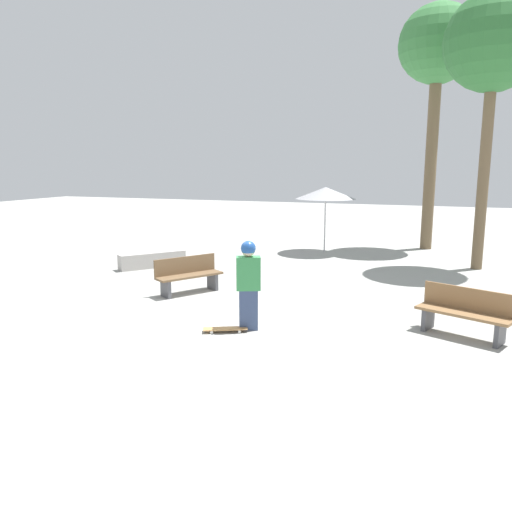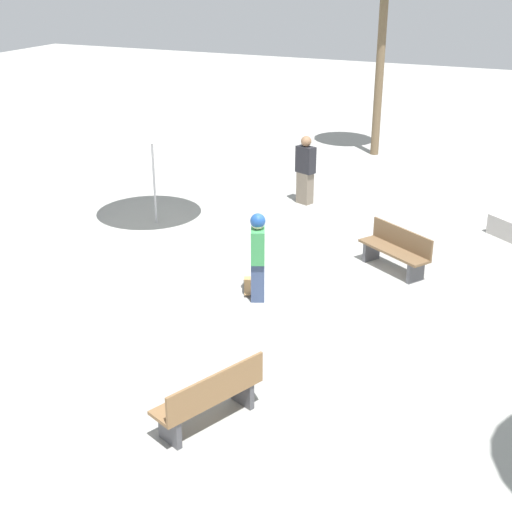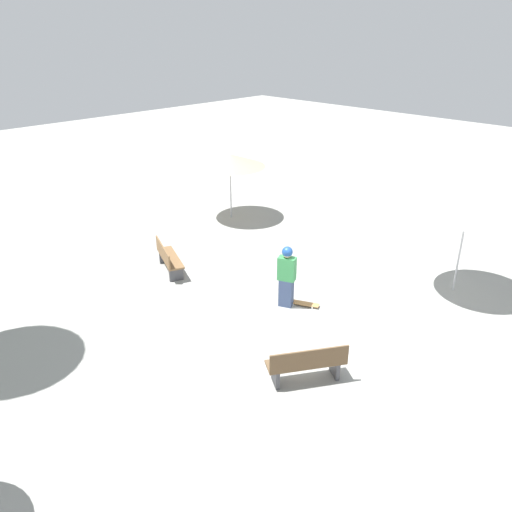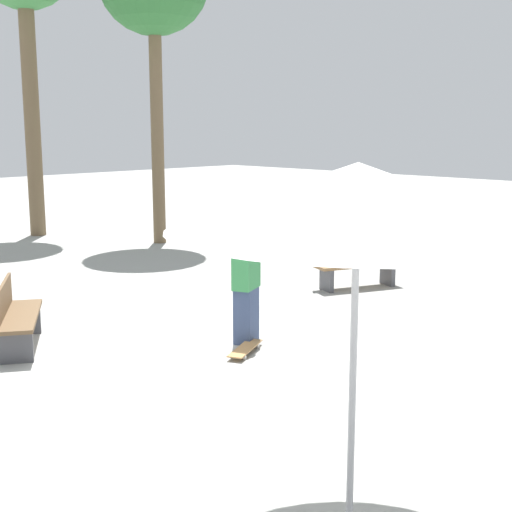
% 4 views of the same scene
% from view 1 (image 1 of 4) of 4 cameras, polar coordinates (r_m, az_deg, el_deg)
% --- Properties ---
extents(ground_plane, '(60.00, 60.00, 0.00)m').
position_cam_1_polar(ground_plane, '(10.33, -4.34, -6.38)').
color(ground_plane, '#9E9E99').
extents(skater_main, '(0.39, 0.49, 1.64)m').
position_cam_1_polar(skater_main, '(9.04, -0.88, -2.99)').
color(skater_main, '#38476B').
rests_on(skater_main, ground_plane).
extents(skateboard, '(0.52, 0.81, 0.07)m').
position_cam_1_polar(skateboard, '(9.11, -3.53, -8.31)').
color(skateboard, '#B7844C').
rests_on(skateboard, ground_plane).
extents(concrete_ledge, '(1.78, 1.53, 0.45)m').
position_cam_1_polar(concrete_ledge, '(14.97, -11.76, -0.44)').
color(concrete_ledge, '#A8A39E').
rests_on(concrete_ledge, ground_plane).
extents(bench_near, '(1.58, 1.24, 0.85)m').
position_cam_1_polar(bench_near, '(11.81, -7.73, -2.19)').
color(bench_near, '#47474C').
rests_on(bench_near, ground_plane).
extents(bench_far, '(1.03, 1.65, 0.85)m').
position_cam_1_polar(bench_far, '(9.50, 22.73, -6.01)').
color(bench_far, '#47474C').
rests_on(bench_far, ground_plane).
extents(shade_umbrella_grey, '(2.03, 2.03, 2.24)m').
position_cam_1_polar(shade_umbrella_grey, '(17.14, 7.96, 7.14)').
color(shade_umbrella_grey, '#B7B7BC').
rests_on(shade_umbrella_grey, ground_plane).
extents(palm_tree_center_right, '(2.66, 2.66, 7.57)m').
position_cam_1_polar(palm_tree_center_right, '(15.91, 25.57, 20.92)').
color(palm_tree_center_right, brown).
rests_on(palm_tree_center_right, ground_plane).
extents(palm_tree_right, '(2.63, 2.63, 8.31)m').
position_cam_1_polar(palm_tree_right, '(19.19, 20.05, 21.24)').
color(palm_tree_right, brown).
rests_on(palm_tree_right, ground_plane).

